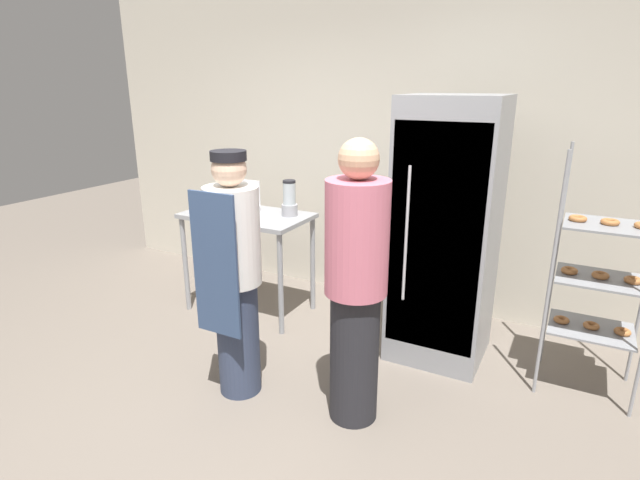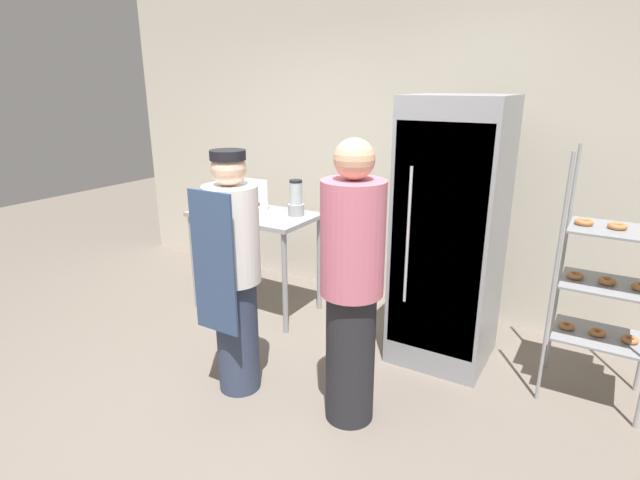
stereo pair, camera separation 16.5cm
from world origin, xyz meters
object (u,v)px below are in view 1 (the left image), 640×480
(person_customer, at_px, (356,285))
(person_baker, at_px, (234,274))
(donut_box, at_px, (242,207))
(refrigerator, at_px, (446,233))
(baking_rack, at_px, (600,277))
(blender_pitcher, at_px, (289,200))

(person_customer, bearing_deg, person_baker, -172.05)
(donut_box, distance_m, person_customer, 1.81)
(refrigerator, bearing_deg, baking_rack, 0.20)
(person_baker, bearing_deg, baking_rack, 28.80)
(refrigerator, height_order, person_customer, refrigerator)
(donut_box, height_order, person_customer, person_customer)
(refrigerator, relative_size, donut_box, 7.10)
(blender_pitcher, xyz_separation_m, person_customer, (1.09, -1.07, -0.16))
(refrigerator, height_order, donut_box, refrigerator)
(blender_pitcher, bearing_deg, donut_box, -168.02)
(refrigerator, xyz_separation_m, donut_box, (-1.77, -0.02, -0.01))
(baking_rack, height_order, donut_box, baking_rack)
(person_baker, bearing_deg, blender_pitcher, 104.74)
(refrigerator, relative_size, person_customer, 1.12)
(refrigerator, xyz_separation_m, baking_rack, (0.99, 0.00, -0.15))
(donut_box, height_order, blender_pitcher, blender_pitcher)
(donut_box, bearing_deg, person_customer, -32.89)
(baking_rack, distance_m, blender_pitcher, 2.34)
(baking_rack, distance_m, person_baker, 2.30)
(refrigerator, bearing_deg, blender_pitcher, 176.85)
(refrigerator, distance_m, donut_box, 1.77)
(blender_pitcher, bearing_deg, baking_rack, -1.73)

